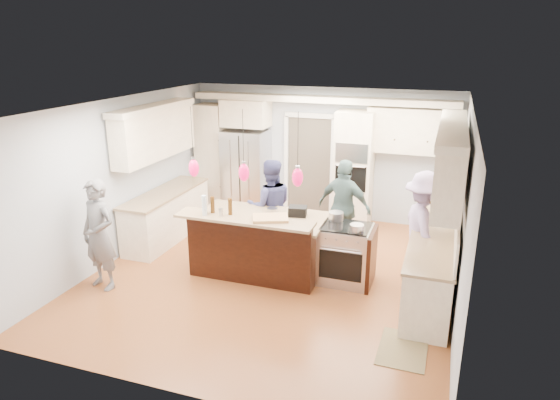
% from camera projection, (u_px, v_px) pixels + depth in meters
% --- Properties ---
extents(ground_plane, '(6.00, 6.00, 0.00)m').
position_uv_depth(ground_plane, '(273.00, 274.00, 8.04)').
color(ground_plane, '#AD5C2F').
rests_on(ground_plane, ground).
extents(room_shell, '(5.54, 6.04, 2.72)m').
position_uv_depth(room_shell, '(272.00, 165.00, 7.48)').
color(room_shell, '#B2BCC6').
rests_on(room_shell, ground).
extents(refrigerator, '(0.90, 0.70, 1.80)m').
position_uv_depth(refrigerator, '(246.00, 172.00, 10.61)').
color(refrigerator, '#B7B7BC').
rests_on(refrigerator, ground).
extents(oven_column, '(0.72, 0.69, 2.30)m').
position_uv_depth(oven_column, '(354.00, 169.00, 9.85)').
color(oven_column, '#FDEECD').
rests_on(oven_column, ground).
extents(back_upper_cabinets, '(5.30, 0.61, 2.54)m').
position_uv_depth(back_upper_cabinets, '(284.00, 138.00, 10.24)').
color(back_upper_cabinets, '#FDEECD').
rests_on(back_upper_cabinets, ground).
extents(right_counter_run, '(0.64, 3.10, 2.51)m').
position_uv_depth(right_counter_run, '(438.00, 224.00, 7.23)').
color(right_counter_run, '#FDEECD').
rests_on(right_counter_run, ground).
extents(left_cabinets, '(0.64, 2.30, 2.51)m').
position_uv_depth(left_cabinets, '(163.00, 184.00, 9.19)').
color(left_cabinets, '#FDEECD').
rests_on(left_cabinets, ground).
extents(kitchen_island, '(2.10, 1.46, 1.12)m').
position_uv_depth(kitchen_island, '(260.00, 243.00, 8.03)').
color(kitchen_island, black).
rests_on(kitchen_island, ground).
extents(island_range, '(0.82, 0.71, 0.92)m').
position_uv_depth(island_range, '(347.00, 254.00, 7.67)').
color(island_range, '#B7B7BC').
rests_on(island_range, ground).
extents(pendant_lights, '(1.75, 0.15, 1.03)m').
position_uv_depth(pendant_lights, '(244.00, 172.00, 7.10)').
color(pendant_lights, black).
rests_on(pendant_lights, ground).
extents(person_bar_end, '(0.70, 0.54, 1.69)m').
position_uv_depth(person_bar_end, '(99.00, 235.00, 7.39)').
color(person_bar_end, slate).
rests_on(person_bar_end, ground).
extents(person_far_left, '(1.01, 0.93, 1.68)m').
position_uv_depth(person_far_left, '(270.00, 207.00, 8.65)').
color(person_far_left, navy).
rests_on(person_far_left, ground).
extents(person_far_right, '(1.06, 0.66, 1.68)m').
position_uv_depth(person_far_right, '(344.00, 207.00, 8.62)').
color(person_far_right, '#496665').
rests_on(person_far_right, ground).
extents(person_range_side, '(1.02, 1.31, 1.78)m').
position_uv_depth(person_range_side, '(424.00, 230.00, 7.47)').
color(person_range_side, '#A68FC1').
rests_on(person_range_side, ground).
extents(floor_rug, '(0.59, 0.85, 0.01)m').
position_uv_depth(floor_rug, '(403.00, 349.00, 6.09)').
color(floor_rug, olive).
rests_on(floor_rug, ground).
extents(water_bottle, '(0.09, 0.09, 0.31)m').
position_uv_depth(water_bottle, '(204.00, 205.00, 7.35)').
color(water_bottle, silver).
rests_on(water_bottle, kitchen_island).
extents(beer_bottle_a, '(0.07, 0.07, 0.25)m').
position_uv_depth(beer_bottle_a, '(213.00, 205.00, 7.47)').
color(beer_bottle_a, '#44280C').
rests_on(beer_bottle_a, kitchen_island).
extents(beer_bottle_b, '(0.08, 0.08, 0.26)m').
position_uv_depth(beer_bottle_b, '(205.00, 206.00, 7.42)').
color(beer_bottle_b, '#44280C').
rests_on(beer_bottle_b, kitchen_island).
extents(beer_bottle_c, '(0.08, 0.08, 0.25)m').
position_uv_depth(beer_bottle_c, '(230.00, 207.00, 7.39)').
color(beer_bottle_c, '#44280C').
rests_on(beer_bottle_c, kitchen_island).
extents(drink_can, '(0.06, 0.06, 0.12)m').
position_uv_depth(drink_can, '(221.00, 212.00, 7.35)').
color(drink_can, '#B7B7BC').
rests_on(drink_can, kitchen_island).
extents(cutting_board, '(0.61, 0.53, 0.04)m').
position_uv_depth(cutting_board, '(270.00, 218.00, 7.23)').
color(cutting_board, tan).
rests_on(cutting_board, kitchen_island).
extents(pot_large, '(0.23, 0.23, 0.13)m').
position_uv_depth(pot_large, '(336.00, 216.00, 7.75)').
color(pot_large, '#B7B7BC').
rests_on(pot_large, island_range).
extents(pot_small, '(0.21, 0.21, 0.10)m').
position_uv_depth(pot_small, '(357.00, 228.00, 7.32)').
color(pot_small, '#B7B7BC').
rests_on(pot_small, island_range).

